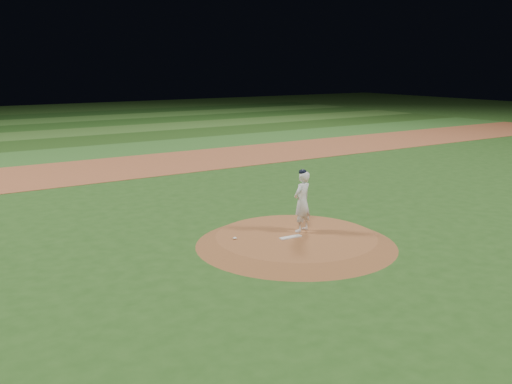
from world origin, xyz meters
name	(u,v)px	position (x,y,z in m)	size (l,w,h in m)	color
ground	(296,244)	(0.00, 0.00, 0.00)	(120.00, 120.00, 0.00)	#264F19
infield_dirt_band	(118,168)	(0.00, 14.00, 0.01)	(70.00, 6.00, 0.02)	#9F5531
outfield_stripe_0	(83,153)	(0.00, 19.50, 0.01)	(70.00, 5.00, 0.02)	#316625
outfield_stripe_1	(59,143)	(0.00, 24.50, 0.01)	(70.00, 5.00, 0.02)	#224616
outfield_stripe_2	(40,134)	(0.00, 29.50, 0.01)	(70.00, 5.00, 0.02)	#3A6926
outfield_stripe_3	(25,128)	(0.00, 34.50, 0.01)	(70.00, 5.00, 0.02)	#214A17
outfield_stripe_4	(12,122)	(0.00, 39.50, 0.01)	(70.00, 5.00, 0.02)	#386B27
outfield_stripe_5	(1,118)	(0.00, 44.50, 0.01)	(70.00, 5.00, 0.02)	#1B4215
pitchers_mound	(296,240)	(0.00, 0.00, 0.12)	(5.50, 5.50, 0.25)	brown
pitching_rubber	(291,237)	(-0.23, -0.06, 0.27)	(0.65, 0.16, 0.03)	silver
rosin_bag	(235,238)	(-1.56, 0.65, 0.28)	(0.11, 0.11, 0.06)	white
pitcher_on_mound	(302,201)	(0.40, 0.26, 1.12)	(0.72, 0.58, 1.77)	white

